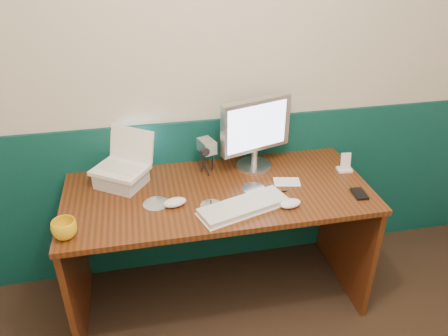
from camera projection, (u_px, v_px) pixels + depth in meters
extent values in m
cube|color=beige|center=(224.00, 75.00, 2.38)|extent=(3.50, 0.04, 2.50)
cube|color=#083734|center=(225.00, 193.00, 2.73)|extent=(3.48, 0.02, 1.00)
cube|color=#381F0A|center=(219.00, 247.00, 2.47)|extent=(1.60, 0.70, 0.75)
cube|color=silver|center=(121.00, 178.00, 2.32)|extent=(0.30, 0.29, 0.08)
cube|color=silver|center=(244.00, 207.00, 2.13)|extent=(0.47, 0.28, 0.03)
ellipsoid|color=white|center=(290.00, 203.00, 2.15)|extent=(0.12, 0.09, 0.04)
ellipsoid|color=white|center=(175.00, 202.00, 2.16)|extent=(0.13, 0.09, 0.04)
imported|color=yellow|center=(64.00, 229.00, 1.93)|extent=(0.12, 0.12, 0.09)
cylinder|color=#B2B9C3|center=(211.00, 207.00, 2.14)|extent=(0.11, 0.11, 0.02)
cylinder|color=#AEB4BE|center=(156.00, 203.00, 2.18)|extent=(0.13, 0.13, 0.00)
cylinder|color=silver|center=(253.00, 188.00, 2.31)|extent=(0.12, 0.12, 0.00)
cylinder|color=black|center=(275.00, 193.00, 2.26)|extent=(0.13, 0.02, 0.01)
cube|color=silver|center=(287.00, 182.00, 2.36)|extent=(0.16, 0.12, 0.00)
cube|color=white|center=(344.00, 169.00, 2.47)|extent=(0.08, 0.07, 0.01)
cube|color=white|center=(346.00, 161.00, 2.44)|extent=(0.06, 0.03, 0.10)
cube|color=black|center=(359.00, 194.00, 2.25)|extent=(0.07, 0.11, 0.01)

